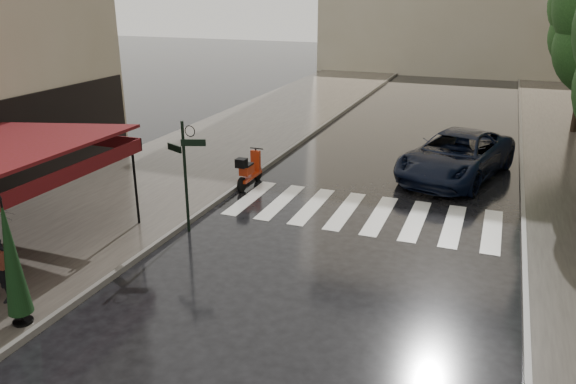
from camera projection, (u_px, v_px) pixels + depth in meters
The scene contains 9 objects.
ground at pixel (167, 290), 12.50m from camera, with size 120.00×120.00×0.00m, color black.
sidewalk_near at pixel (229, 141), 24.53m from camera, with size 6.00×60.00×0.12m, color #38332D.
curb_near at pixel (294, 147), 23.50m from camera, with size 0.12×60.00×0.16m, color #595651.
curb_far at pixel (522, 170), 20.50m from camera, with size 0.12×60.00×0.16m, color #595651.
crosswalk at pixel (362, 213), 16.76m from camera, with size 7.85×3.20×0.01m.
signpost at pixel (185, 168), 14.91m from camera, with size 1.17×0.29×3.10m.
scooter at pixel (249, 171), 18.85m from camera, with size 0.48×1.80×1.18m.
parked_car at pixel (456, 155), 19.70m from camera, with size 2.67×5.80×1.61m, color black.
parasol_front at pixel (11, 257), 10.57m from camera, with size 0.48×0.48×2.65m.
Camera 1 is at (6.46, -9.31, 6.31)m, focal length 35.00 mm.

